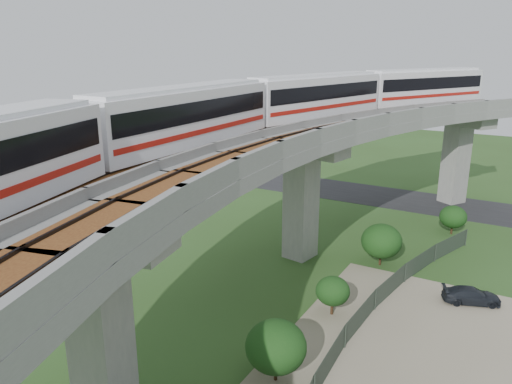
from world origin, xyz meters
TOP-DOWN VIEW (x-y plane):
  - ground at (0.00, 0.00)m, footprint 160.00×160.00m
  - asphalt_road at (0.00, 30.00)m, footprint 60.00×8.00m
  - viaduct at (3.84, 0.00)m, footprint 19.58×73.98m
  - metro_train at (0.73, 6.78)m, footprint 13.90×60.91m
  - fence at (9.75, 0.00)m, footprint 3.87×38.73m
  - tree_0 at (10.75, 21.63)m, footprint 2.37×2.37m
  - tree_1 at (7.03, 11.92)m, footprint 3.09×3.09m
  - tree_2 at (6.52, 3.07)m, footprint 2.14×2.14m
  - tree_3 at (6.40, -4.40)m, footprint 3.09×3.09m
  - car_dark at (13.96, 8.94)m, footprint 3.95×2.75m

SIDE VIEW (x-z plane):
  - ground at x=0.00m, z-range 0.00..0.00m
  - asphalt_road at x=0.00m, z-range 0.00..0.03m
  - car_dark at x=13.96m, z-range 0.04..1.10m
  - fence at x=9.75m, z-range 0.00..1.50m
  - tree_0 at x=10.75m, z-range 0.31..2.94m
  - tree_2 at x=6.52m, z-range 0.36..2.92m
  - tree_3 at x=6.40m, z-range 0.32..3.60m
  - tree_1 at x=7.03m, z-range 0.33..3.62m
  - viaduct at x=3.84m, z-range 3.35..14.75m
  - metro_train at x=0.73m, z-range 10.49..14.13m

